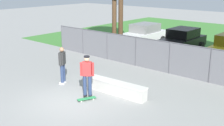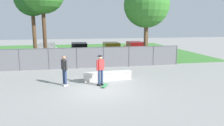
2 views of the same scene
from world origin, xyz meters
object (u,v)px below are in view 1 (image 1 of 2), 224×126
skateboard (87,99)px  concrete_ledge (114,87)px  car_black (182,40)px  car_white (144,34)px  skateboarder (87,74)px  bystander (62,64)px

skateboard → concrete_ledge: bearing=72.9°
concrete_ledge → car_black: (-1.51, 9.10, 0.54)m
car_white → car_black: size_ratio=1.00×
car_black → skateboarder: bearing=-85.0°
concrete_ledge → car_black: size_ratio=0.76×
car_black → bystander: bearing=-97.1°
skateboarder → car_black: skateboarder is taller
skateboard → car_black: (-1.11, 10.42, 0.77)m
skateboard → bystander: (-2.33, 0.68, 0.94)m
skateboard → skateboarder: bearing=128.8°
car_white → skateboard: bearing=-67.2°
skateboarder → car_black: size_ratio=0.44×
concrete_ledge → bystander: bearing=-166.8°
skateboard → car_white: bearing=112.8°
bystander → car_white: bearing=102.1°
skateboarder → skateboard: size_ratio=2.26×
skateboarder → car_white: bearing=112.4°
concrete_ledge → skateboard: size_ratio=3.92×
skateboard → car_white: (-4.46, 10.59, 0.77)m
concrete_ledge → bystander: size_ratio=1.75×
skateboard → bystander: size_ratio=0.45×
car_white → bystander: 10.14m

